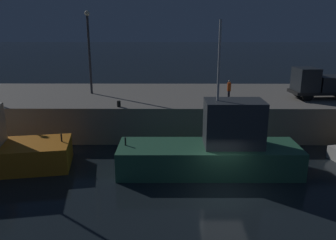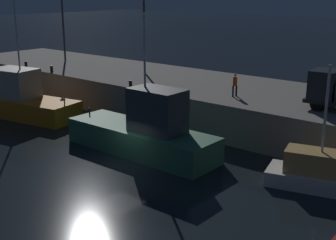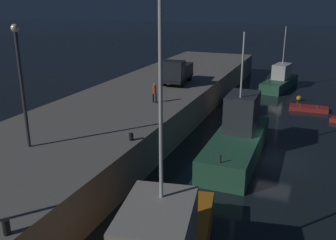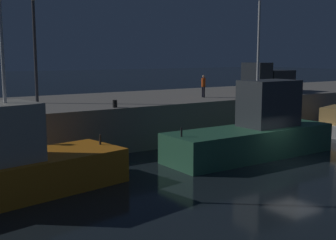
{
  "view_description": "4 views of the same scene",
  "coord_description": "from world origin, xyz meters",
  "px_view_note": "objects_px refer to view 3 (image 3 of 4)",
  "views": [
    {
      "loc": [
        -2.98,
        -16.72,
        8.76
      ],
      "look_at": [
        -3.13,
        7.42,
        1.98
      ],
      "focal_mm": 36.61,
      "sensor_mm": 36.0,
      "label": 1
    },
    {
      "loc": [
        19.1,
        -18.05,
        10.37
      ],
      "look_at": [
        -0.36,
        5.19,
        1.73
      ],
      "focal_mm": 49.03,
      "sensor_mm": 36.0,
      "label": 2
    },
    {
      "loc": [
        -25.84,
        -1.96,
        11.1
      ],
      "look_at": [
        0.93,
        8.78,
        1.69
      ],
      "focal_mm": 39.66,
      "sensor_mm": 36.0,
      "label": 3
    },
    {
      "loc": [
        -18.69,
        -15.61,
        5.9
      ],
      "look_at": [
        -3.48,
        7.29,
        1.86
      ],
      "focal_mm": 46.66,
      "sensor_mm": 36.0,
      "label": 4
    }
  ],
  "objects_px": {
    "fishing_boat_orange": "(239,104)",
    "mooring_buoy_near": "(299,98)",
    "fishing_trawler_red": "(280,80)",
    "fishing_boat_white": "(238,138)",
    "bollard_east": "(6,227)",
    "rowboat_white_mid": "(309,108)",
    "dockworker": "(155,92)",
    "lamp_post_east": "(21,77)",
    "utility_truck": "(177,72)",
    "bollard_central": "(131,137)"
  },
  "relations": [
    {
      "from": "fishing_boat_orange",
      "to": "mooring_buoy_near",
      "type": "relative_size",
      "value": 13.43
    },
    {
      "from": "fishing_trawler_red",
      "to": "mooring_buoy_near",
      "type": "bearing_deg",
      "value": -153.98
    },
    {
      "from": "fishing_boat_white",
      "to": "bollard_east",
      "type": "distance_m",
      "value": 17.72
    },
    {
      "from": "rowboat_white_mid",
      "to": "fishing_boat_white",
      "type": "bearing_deg",
      "value": 162.77
    },
    {
      "from": "fishing_trawler_red",
      "to": "dockworker",
      "type": "relative_size",
      "value": 5.36
    },
    {
      "from": "rowboat_white_mid",
      "to": "bollard_east",
      "type": "bearing_deg",
      "value": 162.8
    },
    {
      "from": "fishing_boat_orange",
      "to": "lamp_post_east",
      "type": "distance_m",
      "value": 23.62
    },
    {
      "from": "fishing_boat_white",
      "to": "rowboat_white_mid",
      "type": "distance_m",
      "value": 15.31
    },
    {
      "from": "utility_truck",
      "to": "bollard_east",
      "type": "height_order",
      "value": "utility_truck"
    },
    {
      "from": "utility_truck",
      "to": "bollard_east",
      "type": "bearing_deg",
      "value": -173.09
    },
    {
      "from": "mooring_buoy_near",
      "to": "rowboat_white_mid",
      "type": "bearing_deg",
      "value": -162.49
    },
    {
      "from": "fishing_boat_white",
      "to": "lamp_post_east",
      "type": "xyz_separation_m",
      "value": [
        -9.68,
        10.5,
        5.55
      ]
    },
    {
      "from": "fishing_trawler_red",
      "to": "rowboat_white_mid",
      "type": "relative_size",
      "value": 2.31
    },
    {
      "from": "lamp_post_east",
      "to": "bollard_east",
      "type": "distance_m",
      "value": 9.71
    },
    {
      "from": "bollard_central",
      "to": "lamp_post_east",
      "type": "bearing_deg",
      "value": 121.63
    },
    {
      "from": "fishing_boat_orange",
      "to": "dockworker",
      "type": "height_order",
      "value": "fishing_boat_orange"
    },
    {
      "from": "rowboat_white_mid",
      "to": "utility_truck",
      "type": "height_order",
      "value": "utility_truck"
    },
    {
      "from": "fishing_boat_white",
      "to": "dockworker",
      "type": "bearing_deg",
      "value": 75.06
    },
    {
      "from": "utility_truck",
      "to": "bollard_central",
      "type": "bearing_deg",
      "value": -169.33
    },
    {
      "from": "fishing_trawler_red",
      "to": "bollard_central",
      "type": "distance_m",
      "value": 31.09
    },
    {
      "from": "fishing_boat_white",
      "to": "fishing_boat_orange",
      "type": "height_order",
      "value": "fishing_boat_white"
    },
    {
      "from": "rowboat_white_mid",
      "to": "bollard_east",
      "type": "distance_m",
      "value": 33.03
    },
    {
      "from": "utility_truck",
      "to": "mooring_buoy_near",
      "type": "bearing_deg",
      "value": -53.79
    },
    {
      "from": "lamp_post_east",
      "to": "fishing_boat_white",
      "type": "bearing_deg",
      "value": -47.31
    },
    {
      "from": "utility_truck",
      "to": "rowboat_white_mid",
      "type": "bearing_deg",
      "value": -69.43
    },
    {
      "from": "fishing_trawler_red",
      "to": "bollard_central",
      "type": "xyz_separation_m",
      "value": [
        -30.45,
        5.97,
        1.95
      ]
    },
    {
      "from": "rowboat_white_mid",
      "to": "utility_truck",
      "type": "bearing_deg",
      "value": 110.57
    },
    {
      "from": "fishing_boat_white",
      "to": "bollard_east",
      "type": "bearing_deg",
      "value": 162.83
    },
    {
      "from": "fishing_boat_white",
      "to": "bollard_central",
      "type": "height_order",
      "value": "fishing_boat_white"
    },
    {
      "from": "rowboat_white_mid",
      "to": "mooring_buoy_near",
      "type": "height_order",
      "value": "mooring_buoy_near"
    },
    {
      "from": "fishing_boat_white",
      "to": "dockworker",
      "type": "height_order",
      "value": "fishing_boat_white"
    },
    {
      "from": "fishing_trawler_red",
      "to": "mooring_buoy_near",
      "type": "xyz_separation_m",
      "value": [
        -5.6,
        -2.73,
        -0.78
      ]
    },
    {
      "from": "fishing_trawler_red",
      "to": "fishing_boat_orange",
      "type": "height_order",
      "value": "fishing_trawler_red"
    },
    {
      "from": "mooring_buoy_near",
      "to": "lamp_post_east",
      "type": "distance_m",
      "value": 31.95
    },
    {
      "from": "rowboat_white_mid",
      "to": "mooring_buoy_near",
      "type": "bearing_deg",
      "value": 17.51
    },
    {
      "from": "fishing_boat_white",
      "to": "rowboat_white_mid",
      "type": "bearing_deg",
      "value": -17.23
    },
    {
      "from": "mooring_buoy_near",
      "to": "bollard_east",
      "type": "bearing_deg",
      "value": 166.35
    },
    {
      "from": "rowboat_white_mid",
      "to": "lamp_post_east",
      "type": "distance_m",
      "value": 29.32
    },
    {
      "from": "fishing_boat_orange",
      "to": "bollard_central",
      "type": "relative_size",
      "value": 17.43
    },
    {
      "from": "fishing_trawler_red",
      "to": "lamp_post_east",
      "type": "relative_size",
      "value": 1.27
    },
    {
      "from": "fishing_boat_white",
      "to": "bollard_central",
      "type": "relative_size",
      "value": 24.03
    },
    {
      "from": "utility_truck",
      "to": "bollard_east",
      "type": "distance_m",
      "value": 26.78
    },
    {
      "from": "fishing_boat_orange",
      "to": "fishing_boat_white",
      "type": "bearing_deg",
      "value": -169.22
    },
    {
      "from": "mooring_buoy_near",
      "to": "dockworker",
      "type": "height_order",
      "value": "dockworker"
    },
    {
      "from": "utility_truck",
      "to": "dockworker",
      "type": "xyz_separation_m",
      "value": [
        -7.7,
        -0.87,
        -0.3
      ]
    },
    {
      "from": "lamp_post_east",
      "to": "utility_truck",
      "type": "bearing_deg",
      "value": -6.1
    },
    {
      "from": "fishing_trawler_red",
      "to": "fishing_boat_orange",
      "type": "distance_m",
      "value": 12.72
    },
    {
      "from": "mooring_buoy_near",
      "to": "utility_truck",
      "type": "xyz_separation_m",
      "value": [
        -8.61,
        11.76,
        3.76
      ]
    },
    {
      "from": "utility_truck",
      "to": "bollard_central",
      "type": "height_order",
      "value": "utility_truck"
    },
    {
      "from": "fishing_boat_orange",
      "to": "mooring_buoy_near",
      "type": "distance_m",
      "value": 8.78
    }
  ]
}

